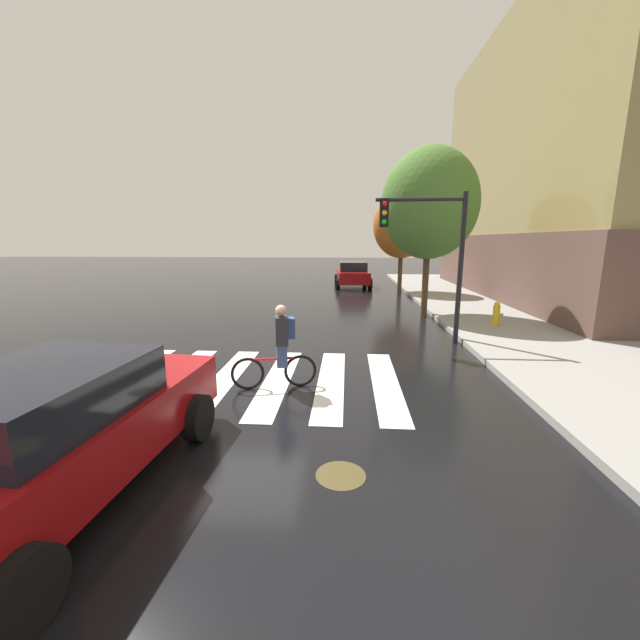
% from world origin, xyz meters
% --- Properties ---
extents(ground_plane, '(120.00, 120.00, 0.00)m').
position_xyz_m(ground_plane, '(0.00, 0.00, 0.00)').
color(ground_plane, black).
extents(crosswalk_stripes, '(7.37, 4.06, 0.01)m').
position_xyz_m(crosswalk_stripes, '(-0.38, 0.00, 0.01)').
color(crosswalk_stripes, silver).
rests_on(crosswalk_stripes, ground).
extents(manhole_cover, '(0.64, 0.64, 0.01)m').
position_xyz_m(manhole_cover, '(2.15, -3.30, 0.00)').
color(manhole_cover, '#473D1E').
rests_on(manhole_cover, ground).
extents(sedan_near, '(2.40, 4.71, 1.59)m').
position_xyz_m(sedan_near, '(-1.04, -3.96, 0.82)').
color(sedan_near, maroon).
rests_on(sedan_near, ground).
extents(sedan_mid, '(2.38, 4.71, 1.59)m').
position_xyz_m(sedan_mid, '(2.52, 17.09, 0.82)').
color(sedan_mid, maroon).
rests_on(sedan_mid, ground).
extents(cyclist, '(1.68, 0.47, 1.69)m').
position_xyz_m(cyclist, '(0.89, -0.40, 0.84)').
color(cyclist, black).
rests_on(cyclist, ground).
extents(traffic_light_near, '(2.47, 0.28, 4.20)m').
position_xyz_m(traffic_light_near, '(4.51, 3.38, 2.86)').
color(traffic_light_near, black).
rests_on(traffic_light_near, ground).
extents(fire_hydrant, '(0.33, 0.22, 0.78)m').
position_xyz_m(fire_hydrant, '(7.16, 5.27, 0.53)').
color(fire_hydrant, gold).
rests_on(fire_hydrant, sidewalk).
extents(street_tree_near, '(3.53, 3.53, 6.27)m').
position_xyz_m(street_tree_near, '(5.19, 7.36, 4.24)').
color(street_tree_near, '#4C3823').
rests_on(street_tree_near, ground).
extents(street_tree_mid, '(3.10, 3.10, 5.52)m').
position_xyz_m(street_tree_mid, '(5.12, 14.11, 3.72)').
color(street_tree_mid, '#4C3823').
rests_on(street_tree_mid, ground).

